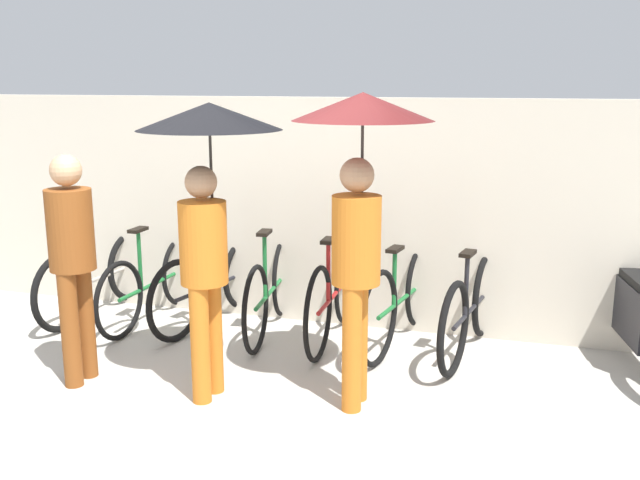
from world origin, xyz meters
TOP-DOWN VIEW (x-y plane):
  - ground_plane at (0.00, 0.00)m, footprint 30.00×30.00m
  - back_wall at (0.00, 2.25)m, footprint 12.67×0.12m
  - parked_bicycle_0 at (-1.70, 1.83)m, footprint 0.44×1.68m
  - parked_bicycle_1 at (-1.13, 1.82)m, footprint 0.44×1.70m
  - parked_bicycle_2 at (-0.57, 1.90)m, footprint 0.55×1.69m
  - parked_bicycle_3 at (-0.00, 1.83)m, footprint 0.44×1.69m
  - parked_bicycle_4 at (0.57, 1.81)m, footprint 0.44×1.71m
  - parked_bicycle_5 at (1.14, 1.88)m, footprint 0.48×1.76m
  - parked_bicycle_6 at (1.70, 1.81)m, footprint 0.47×1.67m
  - pedestrian_leading at (-0.97, 0.46)m, footprint 0.32×0.32m
  - pedestrian_center at (0.04, 0.57)m, footprint 0.97×0.97m
  - pedestrian_trailing at (1.04, 0.73)m, footprint 0.92×0.92m
  - motorcycle at (2.97, 1.94)m, footprint 0.64×1.98m

SIDE VIEW (x-z plane):
  - ground_plane at x=0.00m, z-range 0.00..0.00m
  - parked_bicycle_1 at x=-1.13m, z-range -0.16..0.88m
  - parked_bicycle_0 at x=-1.70m, z-range -0.12..0.85m
  - parked_bicycle_2 at x=-0.57m, z-range -0.17..0.91m
  - parked_bicycle_6 at x=1.70m, z-range -0.14..0.90m
  - parked_bicycle_3 at x=0.00m, z-range -0.12..0.89m
  - motorcycle at x=2.97m, z-range -0.06..0.85m
  - parked_bicycle_5 at x=1.14m, z-range -0.14..0.93m
  - parked_bicycle_4 at x=0.57m, z-range -0.09..0.89m
  - pedestrian_leading at x=-0.97m, z-range 0.14..1.80m
  - back_wall at x=0.00m, z-range 0.00..2.01m
  - pedestrian_center at x=0.04m, z-range 0.56..2.57m
  - pedestrian_trailing at x=1.04m, z-range 0.55..2.63m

